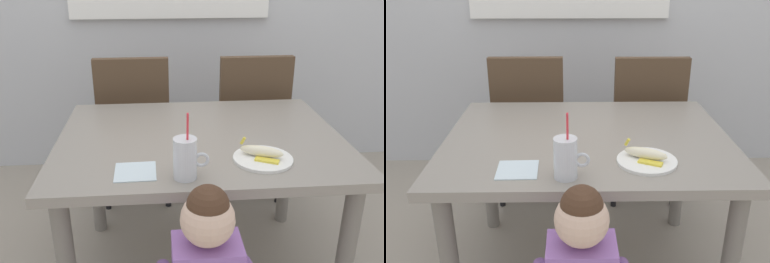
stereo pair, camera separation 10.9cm
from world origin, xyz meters
TOP-DOWN VIEW (x-y plane):
  - dining_table at (0.00, 0.00)m, footprint 1.24×0.96m
  - dining_chair_left at (-0.33, 0.72)m, footprint 0.44×0.44m
  - dining_chair_right at (0.38, 0.70)m, footprint 0.44×0.44m
  - milk_cup at (-0.09, -0.38)m, footprint 0.13×0.08m
  - snack_plate at (0.21, -0.26)m, footprint 0.23×0.23m
  - peeled_banana at (0.21, -0.25)m, footprint 0.17×0.14m
  - paper_napkin at (-0.27, -0.32)m, footprint 0.15×0.15m

SIDE VIEW (x-z plane):
  - dining_chair_left at x=-0.33m, z-range 0.06..1.02m
  - dining_chair_right at x=0.38m, z-range 0.06..1.02m
  - dining_table at x=0.00m, z-range 0.27..1.00m
  - paper_napkin at x=-0.27m, z-range 0.74..0.74m
  - snack_plate at x=0.21m, z-range 0.74..0.75m
  - peeled_banana at x=0.21m, z-range 0.73..0.80m
  - milk_cup at x=-0.09m, z-range 0.68..0.93m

